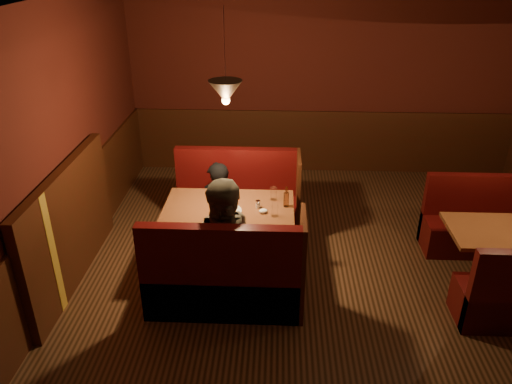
{
  "coord_description": "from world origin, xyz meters",
  "views": [
    {
      "loc": [
        -0.72,
        -4.12,
        3.35
      ],
      "look_at": [
        -0.94,
        0.7,
        0.95
      ],
      "focal_mm": 35.0,
      "sensor_mm": 36.0,
      "label": 1
    }
  ],
  "objects_px": {
    "diner_b": "(229,229)",
    "main_bench_near": "(225,283)",
    "second_table": "(503,244)",
    "second_bench_far": "(478,226)",
    "diner_a": "(217,189)",
    "main_bench_far": "(238,206)",
    "main_table": "(230,220)"
  },
  "relations": [
    {
      "from": "diner_b",
      "to": "main_bench_near",
      "type": "bearing_deg",
      "value": -108.4
    },
    {
      "from": "second_table",
      "to": "diner_b",
      "type": "distance_m",
      "value": 2.94
    },
    {
      "from": "second_table",
      "to": "second_bench_far",
      "type": "relative_size",
      "value": 0.9
    },
    {
      "from": "second_table",
      "to": "diner_a",
      "type": "height_order",
      "value": "diner_a"
    },
    {
      "from": "main_bench_near",
      "to": "second_bench_far",
      "type": "height_order",
      "value": "main_bench_near"
    },
    {
      "from": "main_bench_far",
      "to": "main_bench_near",
      "type": "relative_size",
      "value": 1.0
    },
    {
      "from": "main_bench_far",
      "to": "diner_b",
      "type": "relative_size",
      "value": 0.92
    },
    {
      "from": "second_table",
      "to": "main_bench_far",
      "type": "bearing_deg",
      "value": 160.88
    },
    {
      "from": "diner_b",
      "to": "second_table",
      "type": "bearing_deg",
      "value": 0.82
    },
    {
      "from": "main_table",
      "to": "second_bench_far",
      "type": "relative_size",
      "value": 1.1
    },
    {
      "from": "second_table",
      "to": "second_bench_far",
      "type": "height_order",
      "value": "second_bench_far"
    },
    {
      "from": "diner_a",
      "to": "diner_b",
      "type": "bearing_deg",
      "value": 82.7
    },
    {
      "from": "second_bench_far",
      "to": "second_table",
      "type": "bearing_deg",
      "value": -92.2
    },
    {
      "from": "main_bench_far",
      "to": "main_bench_near",
      "type": "distance_m",
      "value": 1.62
    },
    {
      "from": "main_bench_near",
      "to": "second_table",
      "type": "distance_m",
      "value": 2.98
    },
    {
      "from": "main_bench_far",
      "to": "diner_b",
      "type": "xyz_separation_m",
      "value": [
        0.03,
        -1.46,
        0.52
      ]
    },
    {
      "from": "diner_b",
      "to": "main_bench_far",
      "type": "bearing_deg",
      "value": 83.16
    },
    {
      "from": "second_table",
      "to": "second_bench_far",
      "type": "bearing_deg",
      "value": 87.8
    },
    {
      "from": "main_bench_far",
      "to": "main_bench_near",
      "type": "height_order",
      "value": "same"
    },
    {
      "from": "main_bench_far",
      "to": "diner_a",
      "type": "bearing_deg",
      "value": -134.83
    },
    {
      "from": "main_bench_near",
      "to": "second_table",
      "type": "bearing_deg",
      "value": 11.93
    },
    {
      "from": "second_table",
      "to": "diner_a",
      "type": "xyz_separation_m",
      "value": [
        -3.14,
        0.78,
        0.2
      ]
    },
    {
      "from": "second_bench_far",
      "to": "main_bench_far",
      "type": "bearing_deg",
      "value": 174.0
    },
    {
      "from": "diner_a",
      "to": "main_table",
      "type": "bearing_deg",
      "value": 90.7
    },
    {
      "from": "main_bench_near",
      "to": "diner_b",
      "type": "height_order",
      "value": "diner_b"
    },
    {
      "from": "main_table",
      "to": "second_bench_far",
      "type": "distance_m",
      "value": 3.01
    },
    {
      "from": "second_table",
      "to": "diner_b",
      "type": "relative_size",
      "value": 0.68
    },
    {
      "from": "main_bench_far",
      "to": "second_bench_far",
      "type": "xyz_separation_m",
      "value": [
        2.94,
        -0.31,
        -0.05
      ]
    },
    {
      "from": "second_bench_far",
      "to": "diner_a",
      "type": "relative_size",
      "value": 0.93
    },
    {
      "from": "main_table",
      "to": "diner_b",
      "type": "height_order",
      "value": "diner_b"
    },
    {
      "from": "main_bench_near",
      "to": "diner_a",
      "type": "relative_size",
      "value": 1.13
    },
    {
      "from": "main_table",
      "to": "second_table",
      "type": "height_order",
      "value": "main_table"
    }
  ]
}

